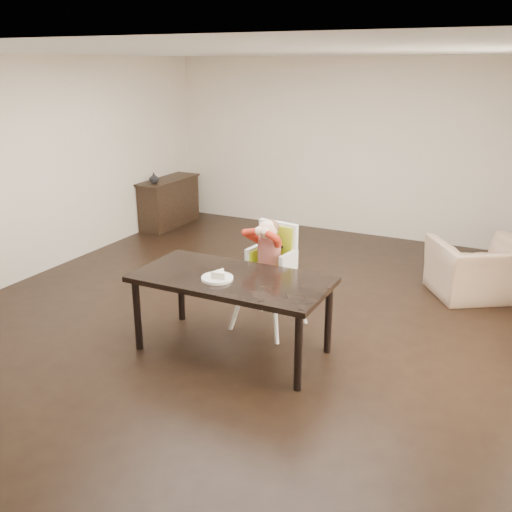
{
  "coord_description": "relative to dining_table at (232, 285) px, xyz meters",
  "views": [
    {
      "loc": [
        2.63,
        -5.12,
        2.62
      ],
      "look_at": [
        0.36,
        -0.54,
        0.87
      ],
      "focal_mm": 40.0,
      "sensor_mm": 36.0,
      "label": 1
    }
  ],
  "objects": [
    {
      "name": "vase",
      "position": [
        -3.05,
        3.01,
        0.2
      ],
      "size": [
        0.18,
        0.19,
        0.16
      ],
      "primitive_type": "imported",
      "rotation": [
        0.0,
        0.0,
        -0.14
      ],
      "color": "#99999E",
      "rests_on": "sideboard"
    },
    {
      "name": "dining_table",
      "position": [
        0.0,
        0.0,
        0.0
      ],
      "size": [
        1.8,
        0.9,
        0.75
      ],
      "color": "black",
      "rests_on": "ground"
    },
    {
      "name": "high_chair",
      "position": [
        0.09,
        0.65,
        0.14
      ],
      "size": [
        0.54,
        0.54,
        1.15
      ],
      "rotation": [
        0.0,
        0.0,
        -0.13
      ],
      "color": "white",
      "rests_on": "ground"
    },
    {
      "name": "ground",
      "position": [
        -0.27,
        0.85,
        -0.67
      ],
      "size": [
        7.0,
        7.0,
        0.0
      ],
      "primitive_type": "plane",
      "color": "black",
      "rests_on": "ground"
    },
    {
      "name": "room_walls",
      "position": [
        -0.27,
        0.85,
        1.18
      ],
      "size": [
        6.02,
        7.02,
        2.71
      ],
      "color": "beige",
      "rests_on": "ground"
    },
    {
      "name": "sideboard",
      "position": [
        -3.05,
        3.39,
        -0.27
      ],
      "size": [
        0.44,
        1.26,
        0.79
      ],
      "color": "black",
      "rests_on": "ground"
    },
    {
      "name": "armchair",
      "position": [
        1.93,
        2.43,
        -0.22
      ],
      "size": [
        1.22,
        1.11,
        0.89
      ],
      "primitive_type": "imported",
      "rotation": [
        0.0,
        0.0,
        3.71
      ],
      "color": "tan",
      "rests_on": "ground"
    },
    {
      "name": "plate",
      "position": [
        -0.07,
        -0.12,
        0.11
      ],
      "size": [
        0.37,
        0.37,
        0.08
      ],
      "rotation": [
        0.0,
        0.0,
        -0.32
      ],
      "color": "white",
      "rests_on": "dining_table"
    }
  ]
}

